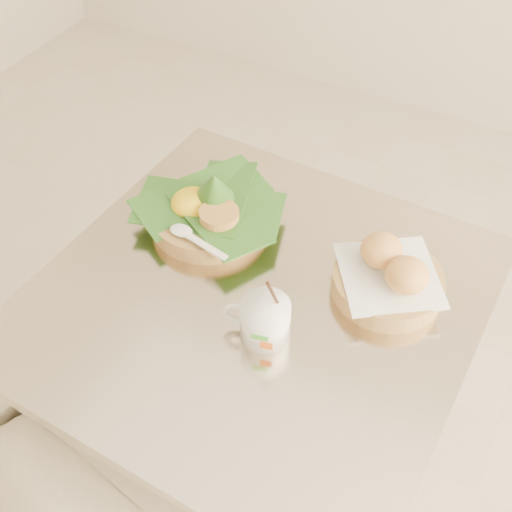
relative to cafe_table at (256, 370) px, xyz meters
The scene contains 5 objects.
floor 0.56m from the cafe_table, behind, with size 3.60×3.60×0.00m, color beige.
cafe_table is the anchor object (origin of this frame).
rice_basket 0.32m from the cafe_table, 144.18° to the left, with size 0.27×0.27×0.13m.
bread_basket 0.34m from the cafe_table, 30.63° to the left, with size 0.22×0.22×0.10m.
coffee_mug 0.27m from the cafe_table, 53.38° to the right, with size 0.11×0.08×0.14m.
Camera 1 is at (0.50, -0.64, 1.57)m, focal length 45.00 mm.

